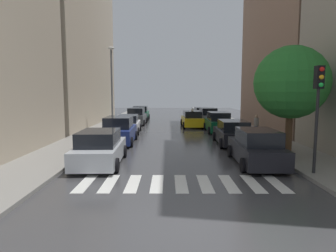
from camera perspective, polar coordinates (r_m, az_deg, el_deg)
name	(u,v)px	position (r m, az deg, el deg)	size (l,w,h in m)	color
ground_plane	(173,125)	(31.24, 1.07, 0.25)	(28.00, 72.00, 0.04)	#3D3D3F
sidewalk_left	(114,124)	(31.80, -10.72, 0.42)	(3.00, 72.00, 0.15)	gray
sidewalk_right	(233,124)	(32.00, 12.79, 0.41)	(3.00, 72.00, 0.15)	gray
crosswalk_stripes	(182,183)	(11.05, 2.76, -11.28)	(7.65, 2.20, 0.01)	silver
building_left_mid	(69,37)	(33.37, -18.97, 16.27)	(6.00, 18.75, 18.48)	#B2A38C
parked_car_left_nearest	(101,149)	(14.03, -13.14, -4.37)	(2.26, 4.58, 1.65)	#B2B7BF
parked_car_left_second	(120,131)	(19.69, -9.44, -0.99)	(2.17, 4.41, 1.82)	navy
parked_car_left_third	(129,124)	(24.83, -7.70, 0.32)	(2.16, 4.58, 1.56)	silver
parked_car_left_fourth	(137,117)	(31.38, -6.06, 1.82)	(2.11, 4.20, 1.82)	#474C51
parked_car_left_fifth	(142,114)	(36.57, -5.24, 2.47)	(2.18, 4.76, 1.77)	#0C4C2D
parked_car_right_nearest	(257,148)	(14.32, 17.25, -4.20)	(2.16, 4.57, 1.70)	black
parked_car_right_second	(233,133)	(19.51, 12.78, -1.39)	(2.16, 4.52, 1.61)	black
parked_car_right_third	(219,123)	(25.51, 10.01, 0.64)	(2.07, 4.69, 1.76)	#0C4C2D
parked_car_right_fourth	(209,117)	(31.38, 8.02, 1.79)	(2.15, 4.18, 1.82)	#B2B7BF
parked_car_right_fifth	(202,114)	(36.60, 6.82, 2.35)	(2.16, 4.57, 1.62)	maroon
taxi_midroad	(193,119)	(29.19, 4.95, 1.33)	(2.17, 4.65, 1.81)	yellow
pedestrian_foreground	(257,125)	(22.70, 17.22, 0.19)	(0.36, 0.36, 1.63)	navy
street_tree_right	(292,83)	(16.30, 23.32, 7.87)	(3.75, 3.75, 5.66)	#513823
traffic_light_right_corner	(319,96)	(12.89, 27.76, 5.34)	(0.30, 0.42, 4.30)	black
lamp_post_left	(113,82)	(26.67, -10.88, 8.48)	(0.60, 0.28, 7.34)	#595B60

